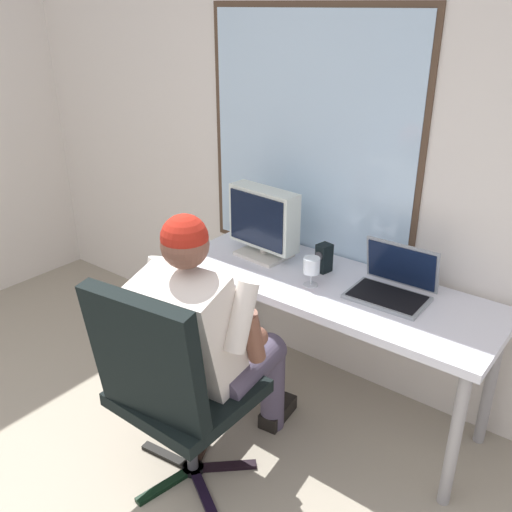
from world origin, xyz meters
name	(u,v)px	position (x,y,z in m)	size (l,w,h in m)	color
wall_rear	(339,130)	(-0.01, 2.58, 1.39)	(4.92, 0.08, 2.78)	silver
desk	(330,297)	(0.20, 2.22, 0.65)	(1.64, 0.60, 0.73)	gray
office_chair	(169,382)	(-0.01, 1.33, 0.58)	(0.58, 0.61, 1.03)	black
person_seated	(208,334)	(-0.04, 1.60, 0.66)	(0.57, 0.82, 1.25)	#4F465B
crt_monitor	(264,220)	(-0.25, 2.28, 0.94)	(0.41, 0.23, 0.37)	beige
laptop	(394,282)	(0.49, 2.30, 0.79)	(0.36, 0.29, 0.23)	gray
wine_glass	(311,267)	(0.14, 2.15, 0.83)	(0.08, 0.08, 0.14)	silver
desk_speaker	(324,258)	(0.10, 2.31, 0.81)	(0.07, 0.08, 0.15)	black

